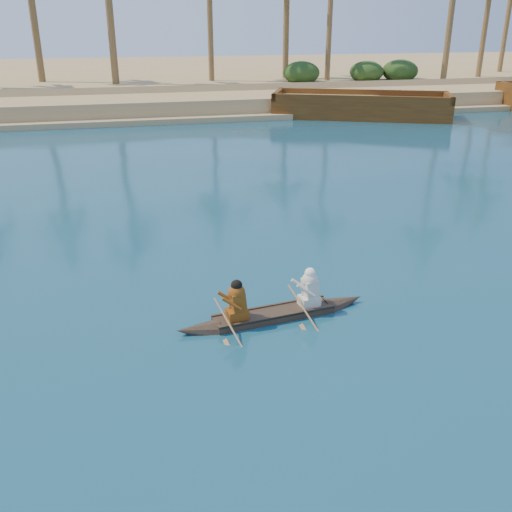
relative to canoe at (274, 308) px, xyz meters
name	(u,v)px	position (x,y,z in m)	size (l,w,h in m)	color
ground	(482,229)	(8.00, 4.00, -0.24)	(160.00, 160.00, 0.00)	navy
sandy_embankment	(217,78)	(8.00, 50.89, 0.29)	(150.00, 51.00, 1.50)	tan
shrub_cluster	(251,87)	(8.00, 35.50, 0.96)	(100.00, 6.00, 2.40)	#1B3C15
canoe	(274,308)	(0.00, 0.00, 0.00)	(4.51, 1.15, 1.23)	#3F3222
barge_mid	(360,107)	(13.41, 26.00, 0.45)	(12.29, 8.33, 1.95)	brown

